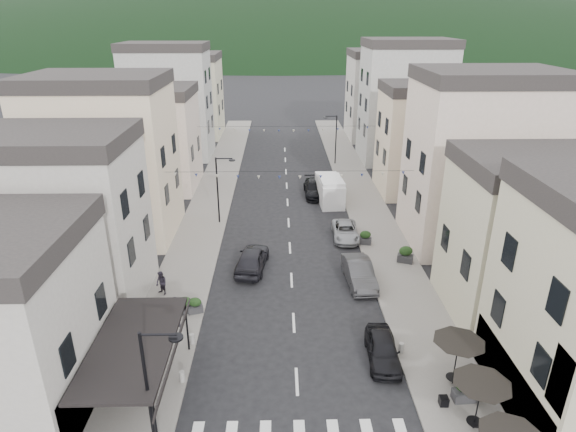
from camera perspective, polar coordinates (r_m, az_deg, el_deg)
name	(u,v)px	position (r m, az deg, el deg)	size (l,w,h in m)	color
sidewalk_left	(212,199)	(48.56, -8.97, 2.04)	(4.00, 76.00, 0.12)	slate
sidewalk_right	(362,198)	(48.81, 8.77, 2.16)	(4.00, 76.00, 0.12)	slate
hill_backdrop	(279,45)	(313.48, -1.03, 19.62)	(640.00, 360.00, 70.00)	black
boutique_awning	(139,345)	(23.63, -17.25, -14.41)	(3.77, 7.50, 3.28)	black
buildings_row_left	(149,126)	(53.69, -16.12, 10.18)	(10.20, 54.16, 14.00)	#ABA49C
buildings_row_right	(425,126)	(53.00, 15.96, 10.26)	(10.20, 54.16, 14.50)	#BFB998
cafe_terrace	(481,388)	(23.16, 21.91, -18.42)	(2.50, 8.10, 2.53)	black
streetlamp_left_near	(153,381)	(20.67, -15.68, -18.31)	(1.70, 0.56, 6.00)	black
streetlamp_left_far	(221,183)	(41.52, -8.00, 3.84)	(1.70, 0.56, 6.00)	black
streetlamp_right_far	(334,134)	(58.92, 5.45, 9.59)	(1.70, 0.56, 6.00)	black
bollards	(297,382)	(24.86, 1.10, -19.07)	(11.66, 10.26, 0.60)	gray
bunting_near	(290,176)	(36.81, 0.20, 4.80)	(19.00, 0.28, 0.62)	black
bunting_far	(286,130)	(52.27, -0.20, 10.21)	(19.00, 0.28, 0.62)	black
parked_car_a	(383,349)	(26.82, 11.16, -15.21)	(1.61, 4.01, 1.37)	black
parked_car_b	(359,273)	(33.28, 8.44, -6.67)	(1.66, 4.77, 1.57)	#323234
parked_car_c	(345,231)	(39.70, 6.82, -1.80)	(2.03, 4.40, 1.22)	#9A9DA3
parked_car_d	(315,189)	(48.87, 3.19, 3.27)	(2.06, 5.07, 1.47)	black
parked_car_e	(252,259)	(34.72, -4.29, -5.08)	(1.96, 4.87, 1.66)	black
delivery_van	(330,189)	(47.11, 4.96, 3.16)	(2.51, 5.57, 2.60)	white
pedestrian_a	(176,312)	(29.17, -13.15, -11.02)	(0.70, 0.46, 1.91)	black
pedestrian_b	(161,283)	(32.47, -14.77, -7.72)	(0.80, 0.62, 1.64)	#241F2A
planter_la	(185,305)	(30.46, -12.06, -10.28)	(1.09, 0.82, 1.08)	#313134
planter_lb	(195,305)	(30.38, -10.95, -10.35)	(1.01, 0.74, 1.01)	#302F32
planter_ra	(465,390)	(25.43, 20.25, -18.80)	(1.11, 0.66, 1.20)	#303032
planter_rb	(405,254)	(36.48, 13.75, -4.44)	(1.27, 0.96, 1.26)	#2C2B2E
planter_rc	(365,237)	(38.71, 9.14, -2.53)	(1.09, 0.76, 1.11)	#303033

